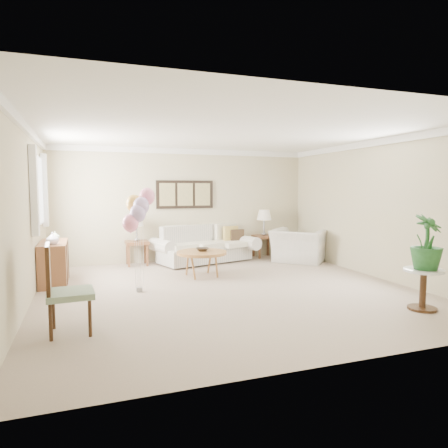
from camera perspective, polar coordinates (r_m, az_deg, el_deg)
name	(u,v)px	position (r m, az deg, el deg)	size (l,w,h in m)	color
ground_plane	(228,290)	(6.72, 0.59, -9.42)	(6.00, 6.00, 0.00)	tan
room_shell	(220,192)	(6.56, -0.58, 4.60)	(6.04, 6.04, 2.60)	#BAB399
wall_art_triptych	(185,194)	(9.35, -5.59, 4.22)	(1.35, 0.06, 0.65)	black
sofa	(205,248)	(9.19, -2.78, -3.39)	(2.51, 1.40, 0.84)	silver
end_table_left	(137,245)	(8.98, -12.34, -2.94)	(0.49, 0.45, 0.54)	brown
end_table_right	(264,239)	(9.88, 5.72, -2.11)	(0.50, 0.45, 0.54)	brown
lamp_left	(136,222)	(8.93, -12.40, 0.27)	(0.31, 0.31, 0.55)	gray
lamp_right	(264,216)	(9.83, 5.75, 1.18)	(0.36, 0.36, 0.63)	gray
coffee_table	(202,253)	(7.67, -3.21, -4.21)	(0.96, 0.96, 0.49)	#A27636
decor_bowl	(202,249)	(7.69, -3.10, -3.65)	(0.25, 0.25, 0.06)	#2B231A
armchair	(299,246)	(9.36, 10.65, -3.06)	(1.15, 1.00, 0.75)	silver
side_table	(423,279)	(6.22, 26.59, -7.05)	(0.53, 0.53, 0.57)	silver
potted_plant	(427,242)	(6.12, 26.99, -2.33)	(0.42, 0.42, 0.76)	#1C4C1D
accent_chair	(63,287)	(5.01, -22.01, -8.36)	(0.54, 0.54, 1.05)	gray
credenza	(54,262)	(7.75, -23.12, -5.08)	(0.46, 1.20, 0.74)	brown
vase_white	(53,238)	(7.31, -23.29, -1.90)	(0.20, 0.20, 0.21)	silver
vase_sage	(55,236)	(7.87, -23.00, -1.58)	(0.16, 0.16, 0.17)	#B6CAAC
balloon_cluster	(138,209)	(6.54, -12.15, 2.11)	(0.55, 0.49, 1.70)	gray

